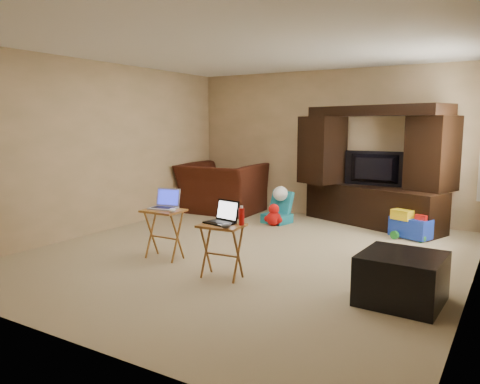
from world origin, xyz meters
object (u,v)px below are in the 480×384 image
Objects in this scene: push_toy at (411,224)px; tray_table_right at (222,251)px; water_bottle at (242,217)px; television at (373,169)px; child_rocker at (277,207)px; mouse_right at (226,226)px; entertainment_center at (373,166)px; mouse_left at (172,210)px; laptop_right at (219,212)px; tray_table_left at (164,234)px; laptop_left at (163,199)px; ottoman at (402,278)px; plush_toy at (274,215)px; recliner at (222,188)px.

push_toy is 0.97× the size of tray_table_right.
television is at bearing 82.50° from water_bottle.
mouse_right reaches higher than child_rocker.
entertainment_center reaches higher than mouse_left.
television is 8.21× the size of mouse_right.
laptop_right is at bearing 149.15° from tray_table_right.
tray_table_left is 1.24m from water_bottle.
entertainment_center reaches higher than tray_table_left.
entertainment_center is 3.43m from laptop_right.
tray_table_right is 4.73× the size of mouse_left.
television is 3.52m from laptop_left.
tray_table_left is at bearing 162.17° from tray_table_right.
ottoman is at bearing -9.60° from laptop_left.
tray_table_left is at bearing 172.41° from water_bottle.
television is at bearing 33.18° from plush_toy.
tray_table_left is at bearing 62.44° from television.
recliner is at bearing 143.46° from ottoman.
mouse_right is (0.17, -0.14, -0.10)m from laptop_right.
tray_table_right is 1.13m from laptop_left.
plush_toy is at bearing -151.78° from push_toy.
entertainment_center reaches higher than laptop_left.
entertainment_center reaches higher than laptop_right.
mouse_right is (-0.50, -3.50, -0.30)m from television.
recliner is 4.71m from ottoman.
television is at bearing 62.07° from tray_table_left.
television is 1.63m from child_rocker.
laptop_left is (-0.33, -2.26, 0.54)m from plush_toy.
laptop_left reaches higher than plush_toy.
child_rocker is 3.01m from mouse_right.
child_rocker is (1.28, -0.33, -0.18)m from recliner.
mouse_left is at bearing 65.72° from television.
water_bottle reaches higher than mouse_left.
tray_table_left is at bearing 162.31° from mouse_right.
push_toy is 2.98m from water_bottle.
recliner is 2.38× the size of tray_table_right.
entertainment_center is at bearing 110.08° from ottoman.
mouse_right is at bearing -28.42° from laptop_right.
tray_table_right is (-1.34, -2.79, 0.08)m from push_toy.
laptop_left is at bearing 160.96° from tray_table_right.
tray_table_left is 5.12× the size of mouse_right.
ottoman is (1.14, -3.11, -0.68)m from television.
tray_table_left is 0.38m from mouse_left.
ottoman is 1.78m from tray_table_right.
child_rocker is at bearing 88.76° from mouse_left.
laptop_right is (-0.67, -3.36, -0.21)m from television.
child_rocker is at bearing 104.06° from plush_toy.
water_bottle reaches higher than child_rocker.
ottoman is at bearing -33.12° from child_rocker.
entertainment_center is 2.71m from recliner.
plush_toy is 2.62m from tray_table_right.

